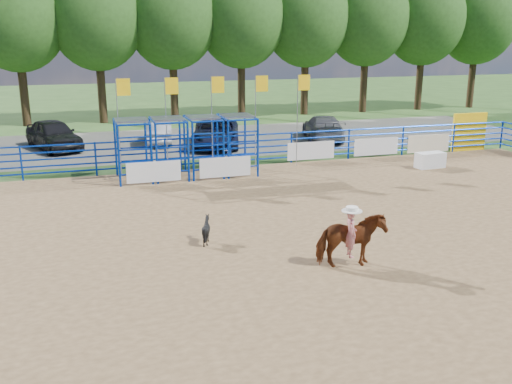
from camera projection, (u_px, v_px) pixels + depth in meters
ground at (313, 238)px, 17.26m from camera, size 120.00×120.00×0.00m
arena_dirt at (313, 238)px, 17.25m from camera, size 30.00×20.00×0.02m
gravel_strip at (200, 141)px, 32.93m from camera, size 40.00×10.00×0.01m
announcer_table at (430, 160)px, 26.18m from camera, size 1.37×0.72×0.71m
horse_and_rider at (351, 237)px, 14.85m from camera, size 1.83×1.00×2.28m
calf at (206, 230)px, 16.73m from camera, size 0.93×0.90×0.78m
car_a at (54, 135)px, 30.32m from camera, size 3.44×5.04×1.59m
car_b at (160, 132)px, 31.99m from camera, size 1.86×3.97×1.26m
car_c at (216, 133)px, 31.22m from camera, size 3.75×5.79×1.48m
car_d at (323, 128)px, 33.08m from camera, size 3.19×5.26×1.43m
perimeter_fence at (314, 214)px, 17.06m from camera, size 30.10×20.10×1.50m
chute_assembly at (194, 147)px, 24.53m from camera, size 19.32×2.41×4.20m
treeline at (171, 11)px, 39.21m from camera, size 56.40×6.40×11.24m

